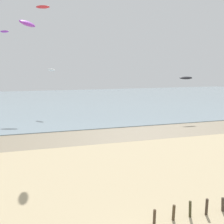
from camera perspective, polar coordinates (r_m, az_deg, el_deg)
wet_sand_strip at (r=34.93m, az=-9.01°, el=-5.29°), size 120.00×7.57×0.01m
sea at (r=72.96m, az=-13.68°, el=2.05°), size 160.00×70.00×0.10m
kite_aloft_0 at (r=51.10m, az=-12.25°, el=8.37°), size 1.68×2.10×0.59m
kite_aloft_1 at (r=47.32m, az=14.76°, el=6.72°), size 2.34×0.90×0.64m
kite_aloft_3 at (r=54.80m, az=-20.98°, el=15.00°), size 1.86×1.76×0.49m
kite_aloft_5 at (r=33.80m, az=-16.79°, el=16.80°), size 2.58×3.43×0.93m
kite_aloft_7 at (r=55.96m, az=-13.86°, el=19.99°), size 2.71×1.73×0.73m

